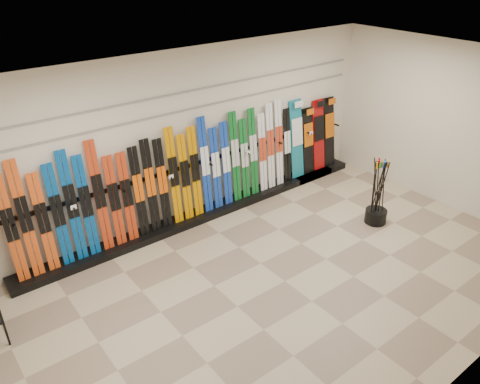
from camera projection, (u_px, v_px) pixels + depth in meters
floor at (285, 281)px, 6.92m from camera, size 8.00×8.00×0.00m
back_wall at (189, 138)px, 7.96m from camera, size 8.00×0.00×8.00m
right_wall at (452, 128)px, 8.39m from camera, size 0.00×5.00×5.00m
ceiling at (296, 80)px, 5.51m from camera, size 8.00×8.00×0.00m
ski_rack_base at (210, 212)px, 8.60m from camera, size 8.00×0.40×0.12m
skis at (173, 179)px, 7.84m from camera, size 5.37×0.21×1.79m
snowboards at (313, 137)px, 9.74m from camera, size 1.27×0.25×1.60m
pole_bin at (376, 216)px, 8.34m from camera, size 0.38×0.38×0.25m
ski_poles at (378, 192)px, 8.11m from camera, size 0.26×0.31×1.18m
slatwall_rail_0 at (188, 110)px, 7.71m from camera, size 7.60×0.02×0.03m
slatwall_rail_1 at (187, 92)px, 7.57m from camera, size 7.60×0.02×0.03m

